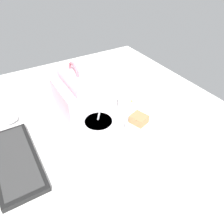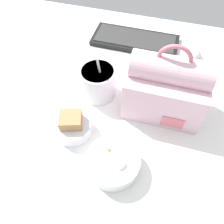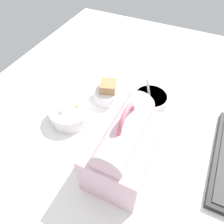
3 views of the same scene
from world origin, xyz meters
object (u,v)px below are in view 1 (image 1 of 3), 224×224
keyboard (15,160)px  bento_bowl_sandwich (138,125)px  lunch_bag (76,95)px  computer_mouse (9,120)px  soup_cup (99,131)px  bento_bowl_snacks (133,102)px

keyboard → bento_bowl_sandwich: size_ratio=3.14×
lunch_bag → computer_mouse: bearing=73.7°
soup_cup → bento_bowl_snacks: soup_cup is taller
bento_bowl_sandwich → bento_bowl_snacks: 15.45cm
bento_bowl_snacks → soup_cup: bearing=116.2°
bento_bowl_sandwich → computer_mouse: size_ratio=1.46×
soup_cup → bento_bowl_sandwich: soup_cup is taller
soup_cup → computer_mouse: size_ratio=2.27×
keyboard → bento_bowl_sandwich: 45.25cm
keyboard → soup_cup: (-5.62, -28.75, 4.09)cm
soup_cup → computer_mouse: bearing=43.5°
keyboard → bento_bowl_snacks: size_ratio=2.47×
computer_mouse → soup_cup: bearing=-136.5°
soup_cup → bento_bowl_sandwich: size_ratio=1.55×
bento_bowl_sandwich → bento_bowl_snacks: (13.76, -7.02, -0.18)cm
soup_cup → bento_bowl_snacks: 25.47cm
bento_bowl_sandwich → lunch_bag: bearing=34.1°
bento_bowl_sandwich → computer_mouse: 52.15cm
keyboard → lunch_bag: lunch_bag is taller
bento_bowl_sandwich → soup_cup: bearing=80.7°
soup_cup → lunch_bag: bearing=-1.2°
lunch_bag → keyboard: bearing=116.3°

